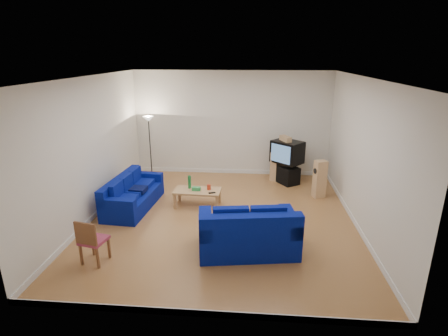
# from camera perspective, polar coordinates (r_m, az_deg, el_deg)

# --- Properties ---
(room) EXTENTS (6.01, 6.51, 3.21)m
(room) POSITION_cam_1_polar(r_m,az_deg,el_deg) (7.70, -0.25, 2.21)
(room) COLOR brown
(room) RESTS_ON ground
(sofa_three_seat) EXTENTS (1.03, 2.09, 0.78)m
(sofa_three_seat) POSITION_cam_1_polar(r_m,az_deg,el_deg) (8.99, -14.86, -4.48)
(sofa_three_seat) COLOR #010C65
(sofa_three_seat) RESTS_ON ground
(sofa_loveseat) EXTENTS (2.01, 1.31, 0.94)m
(sofa_loveseat) POSITION_cam_1_polar(r_m,az_deg,el_deg) (6.82, 3.98, -10.87)
(sofa_loveseat) COLOR #010C65
(sofa_loveseat) RESTS_ON ground
(coffee_table) EXTENTS (1.18, 0.63, 0.42)m
(coffee_table) POSITION_cam_1_polar(r_m,az_deg,el_deg) (8.78, -4.37, -3.93)
(coffee_table) COLOR tan
(coffee_table) RESTS_ON ground
(bottle) EXTENTS (0.09, 0.09, 0.33)m
(bottle) POSITION_cam_1_polar(r_m,az_deg,el_deg) (8.83, -5.65, -2.29)
(bottle) COLOR #197233
(bottle) RESTS_ON coffee_table
(tissue_box) EXTENTS (0.21, 0.12, 0.09)m
(tissue_box) POSITION_cam_1_polar(r_m,az_deg,el_deg) (8.72, -4.55, -3.40)
(tissue_box) COLOR green
(tissue_box) RESTS_ON coffee_table
(red_canister) EXTENTS (0.11, 0.11, 0.13)m
(red_canister) POSITION_cam_1_polar(r_m,az_deg,el_deg) (8.74, -2.48, -3.15)
(red_canister) COLOR red
(red_canister) RESTS_ON coffee_table
(remote) EXTENTS (0.18, 0.11, 0.02)m
(remote) POSITION_cam_1_polar(r_m,az_deg,el_deg) (8.54, -1.98, -4.06)
(remote) COLOR black
(remote) RESTS_ON coffee_table
(tv_stand) EXTENTS (0.84, 0.95, 0.51)m
(tv_stand) POSITION_cam_1_polar(r_m,az_deg,el_deg) (10.54, 9.99, -0.97)
(tv_stand) COLOR black
(tv_stand) RESTS_ON ground
(av_receiver) EXTENTS (0.53, 0.51, 0.09)m
(av_receiver) POSITION_cam_1_polar(r_m,az_deg,el_deg) (10.43, 10.00, 0.57)
(av_receiver) COLOR black
(av_receiver) RESTS_ON tv_stand
(television) EXTENTS (1.03, 1.01, 0.65)m
(television) POSITION_cam_1_polar(r_m,az_deg,el_deg) (10.38, 10.26, 2.61)
(television) COLOR black
(television) RESTS_ON av_receiver
(centre_speaker) EXTENTS (0.34, 0.45, 0.15)m
(centre_speaker) POSITION_cam_1_polar(r_m,az_deg,el_deg) (10.28, 10.01, 4.74)
(centre_speaker) COLOR tan
(centre_speaker) RESTS_ON television
(speaker_left) EXTENTS (0.25, 0.31, 0.90)m
(speaker_left) POSITION_cam_1_polar(r_m,az_deg,el_deg) (10.59, 8.16, 0.34)
(speaker_left) COLOR tan
(speaker_left) RESTS_ON ground
(speaker_right) EXTENTS (0.36, 0.32, 1.01)m
(speaker_right) POSITION_cam_1_polar(r_m,az_deg,el_deg) (9.56, 15.35, -1.75)
(speaker_right) COLOR tan
(speaker_right) RESTS_ON ground
(floor_lamp) EXTENTS (0.32, 0.32, 1.89)m
(floor_lamp) POSITION_cam_1_polar(r_m,az_deg,el_deg) (10.74, -12.17, 6.53)
(floor_lamp) COLOR black
(floor_lamp) RESTS_ON ground
(dining_chair) EXTENTS (0.50, 0.50, 0.88)m
(dining_chair) POSITION_cam_1_polar(r_m,az_deg,el_deg) (6.81, -20.86, -10.85)
(dining_chair) COLOR brown
(dining_chair) RESTS_ON ground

